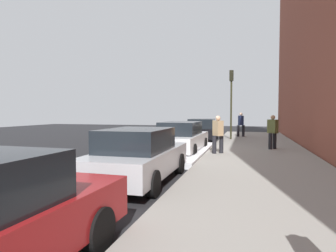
{
  "coord_description": "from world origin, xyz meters",
  "views": [
    {
      "loc": [
        -13.74,
        -2.77,
        1.97
      ],
      "look_at": [
        -2.38,
        0.3,
        1.41
      ],
      "focal_mm": 31.25,
      "sensor_mm": 36.0,
      "label": 1
    }
  ],
  "objects_px": {
    "parked_car_silver": "(139,155)",
    "parked_car_black": "(202,130)",
    "pedestrian_tan_coat": "(218,133)",
    "pedestrian_navy_coat": "(241,124)",
    "parked_car_white": "(182,138)",
    "traffic_light_pole": "(231,93)",
    "pedestrian_olive_coat": "(273,131)"
  },
  "relations": [
    {
      "from": "parked_car_white",
      "to": "pedestrian_navy_coat",
      "type": "height_order",
      "value": "pedestrian_navy_coat"
    },
    {
      "from": "parked_car_white",
      "to": "parked_car_black",
      "type": "bearing_deg",
      "value": -0.53
    },
    {
      "from": "parked_car_silver",
      "to": "traffic_light_pole",
      "type": "distance_m",
      "value": 12.76
    },
    {
      "from": "parked_car_black",
      "to": "pedestrian_olive_coat",
      "type": "xyz_separation_m",
      "value": [
        -4.6,
        -4.16,
        0.28
      ]
    },
    {
      "from": "pedestrian_navy_coat",
      "to": "pedestrian_olive_coat",
      "type": "bearing_deg",
      "value": -166.98
    },
    {
      "from": "pedestrian_navy_coat",
      "to": "traffic_light_pole",
      "type": "bearing_deg",
      "value": 165.87
    },
    {
      "from": "parked_car_white",
      "to": "traffic_light_pole",
      "type": "relative_size",
      "value": 1.05
    },
    {
      "from": "parked_car_black",
      "to": "parked_car_white",
      "type": "bearing_deg",
      "value": 179.47
    },
    {
      "from": "pedestrian_tan_coat",
      "to": "parked_car_black",
      "type": "bearing_deg",
      "value": 13.98
    },
    {
      "from": "parked_car_silver",
      "to": "pedestrian_tan_coat",
      "type": "distance_m",
      "value": 5.59
    },
    {
      "from": "pedestrian_olive_coat",
      "to": "parked_car_white",
      "type": "bearing_deg",
      "value": 111.75
    },
    {
      "from": "pedestrian_olive_coat",
      "to": "traffic_light_pole",
      "type": "relative_size",
      "value": 0.36
    },
    {
      "from": "parked_car_black",
      "to": "pedestrian_tan_coat",
      "type": "bearing_deg",
      "value": -166.02
    },
    {
      "from": "parked_car_white",
      "to": "pedestrian_tan_coat",
      "type": "height_order",
      "value": "pedestrian_tan_coat"
    },
    {
      "from": "parked_car_silver",
      "to": "parked_car_black",
      "type": "relative_size",
      "value": 0.92
    },
    {
      "from": "parked_car_black",
      "to": "pedestrian_navy_coat",
      "type": "bearing_deg",
      "value": -43.87
    },
    {
      "from": "parked_car_white",
      "to": "traffic_light_pole",
      "type": "xyz_separation_m",
      "value": [
        6.51,
        -1.95,
        2.48
      ]
    },
    {
      "from": "parked_car_silver",
      "to": "pedestrian_tan_coat",
      "type": "relative_size",
      "value": 2.66
    },
    {
      "from": "parked_car_white",
      "to": "pedestrian_tan_coat",
      "type": "bearing_deg",
      "value": -107.32
    },
    {
      "from": "parked_car_white",
      "to": "pedestrian_tan_coat",
      "type": "xyz_separation_m",
      "value": [
        -0.55,
        -1.76,
        0.28
      ]
    },
    {
      "from": "parked_car_silver",
      "to": "parked_car_white",
      "type": "relative_size",
      "value": 0.92
    },
    {
      "from": "parked_car_white",
      "to": "pedestrian_olive_coat",
      "type": "bearing_deg",
      "value": -68.25
    },
    {
      "from": "parked_car_silver",
      "to": "parked_car_white",
      "type": "xyz_separation_m",
      "value": [
        5.87,
        0.07,
        0.0
      ]
    },
    {
      "from": "traffic_light_pole",
      "to": "parked_car_black",
      "type": "bearing_deg",
      "value": 96.77
    },
    {
      "from": "pedestrian_tan_coat",
      "to": "pedestrian_navy_coat",
      "type": "bearing_deg",
      "value": -4.81
    },
    {
      "from": "parked_car_white",
      "to": "traffic_light_pole",
      "type": "distance_m",
      "value": 7.23
    },
    {
      "from": "parked_car_black",
      "to": "pedestrian_olive_coat",
      "type": "height_order",
      "value": "pedestrian_olive_coat"
    },
    {
      "from": "parked_car_black",
      "to": "traffic_light_pole",
      "type": "distance_m",
      "value": 3.13
    },
    {
      "from": "parked_car_black",
      "to": "pedestrian_olive_coat",
      "type": "bearing_deg",
      "value": -137.9
    },
    {
      "from": "pedestrian_tan_coat",
      "to": "traffic_light_pole",
      "type": "distance_m",
      "value": 7.39
    },
    {
      "from": "parked_car_silver",
      "to": "pedestrian_olive_coat",
      "type": "distance_m",
      "value": 8.62
    },
    {
      "from": "pedestrian_olive_coat",
      "to": "traffic_light_pole",
      "type": "distance_m",
      "value": 5.76
    }
  ]
}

